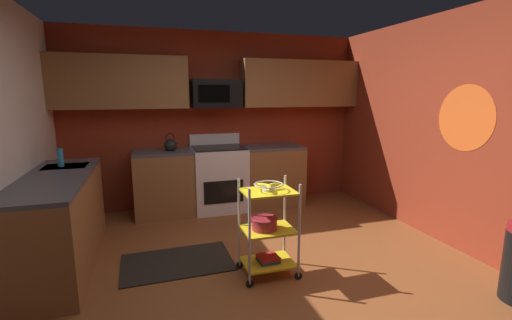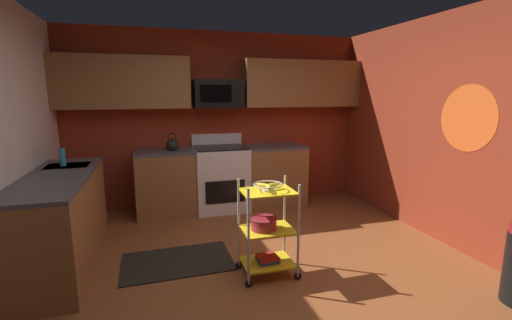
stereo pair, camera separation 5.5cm
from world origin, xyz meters
TOP-DOWN VIEW (x-y plane):
  - floor at (0.00, 0.00)m, footprint 4.40×4.80m
  - wall_back at (0.00, 2.43)m, footprint 4.52×0.06m
  - wall_right at (2.23, 0.00)m, footprint 0.06×4.80m
  - wall_flower_decal at (2.20, 0.02)m, footprint 0.00×0.70m
  - counter_run at (-0.84, 1.55)m, footprint 3.43×2.50m
  - oven_range at (-0.04, 2.10)m, footprint 0.76×0.65m
  - upper_cabinets at (0.01, 2.23)m, footprint 4.40×0.33m
  - microwave at (-0.04, 2.21)m, footprint 0.70×0.39m
  - rolling_cart at (0.02, 0.05)m, footprint 0.54×0.38m
  - fruit_bowl at (0.02, 0.05)m, footprint 0.27×0.27m
  - mixing_bowl_large at (-0.02, 0.05)m, footprint 0.25×0.25m
  - book_stack at (0.02, 0.05)m, footprint 0.20×0.18m
  - kettle at (-0.72, 2.10)m, footprint 0.21×0.18m
  - dish_soap_bottle at (-1.94, 1.33)m, footprint 0.06×0.06m
  - floor_rug at (-0.80, 0.54)m, footprint 1.11×0.72m

SIDE VIEW (x-z plane):
  - floor at x=0.00m, z-range -0.04..0.00m
  - floor_rug at x=-0.80m, z-range 0.00..0.01m
  - book_stack at x=0.02m, z-range 0.13..0.19m
  - rolling_cart at x=0.02m, z-range -0.01..0.91m
  - counter_run at x=-0.84m, z-range 0.00..0.92m
  - oven_range at x=-0.04m, z-range -0.07..1.03m
  - mixing_bowl_large at x=-0.02m, z-range 0.46..0.58m
  - fruit_bowl at x=0.02m, z-range 0.84..0.91m
  - kettle at x=-0.72m, z-range 0.86..1.13m
  - dish_soap_bottle at x=-1.94m, z-range 0.92..1.12m
  - wall_back at x=0.00m, z-range 0.00..2.60m
  - wall_right at x=2.23m, z-range 0.00..2.60m
  - wall_flower_decal at x=2.20m, z-range 1.10..1.80m
  - microwave at x=-0.04m, z-range 1.50..1.90m
  - upper_cabinets at x=0.01m, z-range 1.50..2.20m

